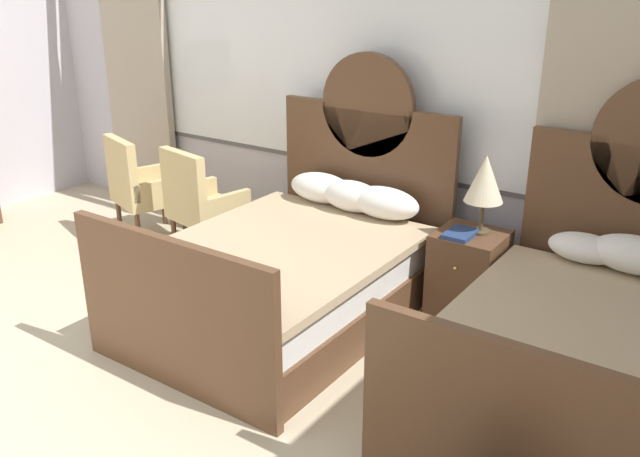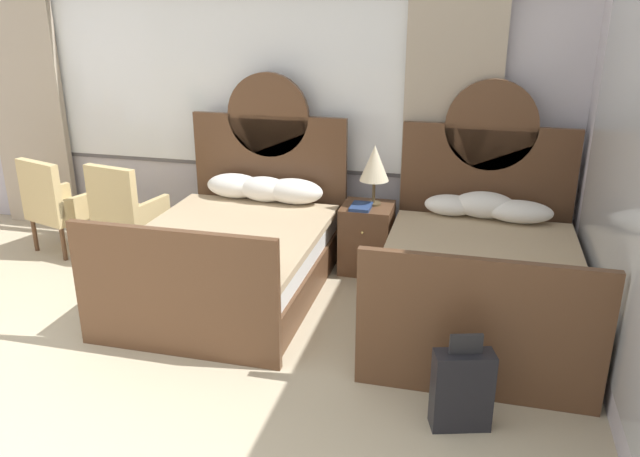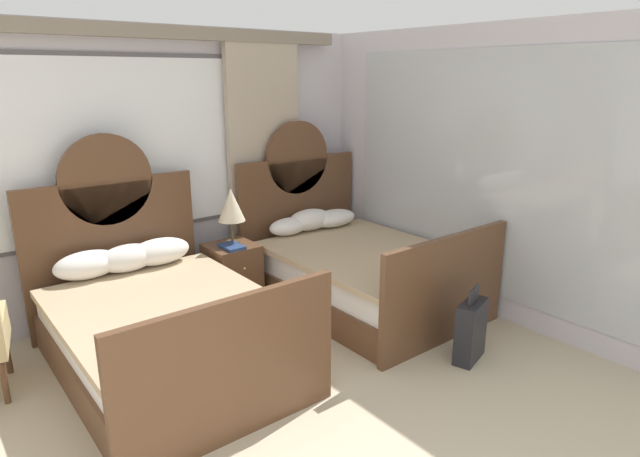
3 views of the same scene
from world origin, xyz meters
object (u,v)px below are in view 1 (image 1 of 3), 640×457
object	(u,v)px
nightstand_between_beds	(468,275)
book_on_nightstand	(460,234)
bed_near_mirror	(595,358)
armchair_by_window_centre	(140,185)
bed_near_window	(293,268)
table_lamp_on_nightstand	(485,180)
armchair_by_window_left	(200,201)

from	to	relation	value
nightstand_between_beds	book_on_nightstand	bearing A→B (deg)	-114.87
bed_near_mirror	armchair_by_window_centre	size ratio (longest dim) A/B	2.28
bed_near_window	nightstand_between_beds	xyz separation A→B (m)	(1.03, 0.70, -0.05)
nightstand_between_beds	armchair_by_window_centre	bearing A→B (deg)	-174.37
bed_near_mirror	table_lamp_on_nightstand	xyz separation A→B (m)	(-0.99, 0.74, 0.66)
table_lamp_on_nightstand	armchair_by_window_left	xyz separation A→B (m)	(-2.35, -0.35, -0.51)
book_on_nightstand	bed_near_mirror	bearing A→B (deg)	-29.44
nightstand_between_beds	book_on_nightstand	xyz separation A→B (m)	(-0.04, -0.09, 0.33)
armchair_by_window_centre	nightstand_between_beds	bearing A→B (deg)	5.63
book_on_nightstand	armchair_by_window_centre	size ratio (longest dim) A/B	0.27
bed_near_window	nightstand_between_beds	bearing A→B (deg)	33.94
bed_near_window	book_on_nightstand	size ratio (longest dim) A/B	8.42
nightstand_between_beds	book_on_nightstand	world-z (taller)	book_on_nightstand
bed_near_window	table_lamp_on_nightstand	world-z (taller)	bed_near_window
armchair_by_window_left	bed_near_window	bearing A→B (deg)	-17.01
book_on_nightstand	armchair_by_window_left	xyz separation A→B (m)	(-2.27, -0.21, -0.14)
nightstand_between_beds	armchair_by_window_left	world-z (taller)	armchair_by_window_left
armchair_by_window_centre	table_lamp_on_nightstand	bearing A→B (deg)	6.32
nightstand_between_beds	armchair_by_window_left	bearing A→B (deg)	-172.47
armchair_by_window_centre	armchair_by_window_left	bearing A→B (deg)	-0.19
bed_near_window	book_on_nightstand	bearing A→B (deg)	31.34
bed_near_window	bed_near_mirror	bearing A→B (deg)	-0.15
bed_near_window	nightstand_between_beds	size ratio (longest dim) A/B	3.45
table_lamp_on_nightstand	armchair_by_window_centre	bearing A→B (deg)	-173.68
bed_near_window	armchair_by_window_centre	bearing A→B (deg)	169.07
bed_near_mirror	nightstand_between_beds	bearing A→B (deg)	145.92
bed_near_window	nightstand_between_beds	world-z (taller)	bed_near_window
bed_near_window	armchair_by_window_centre	world-z (taller)	bed_near_window
bed_near_window	table_lamp_on_nightstand	xyz separation A→B (m)	(1.08, 0.74, 0.66)
bed_near_mirror	book_on_nightstand	size ratio (longest dim) A/B	8.42
table_lamp_on_nightstand	armchair_by_window_centre	distance (m)	3.17
book_on_nightstand	table_lamp_on_nightstand	bearing A→B (deg)	56.58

